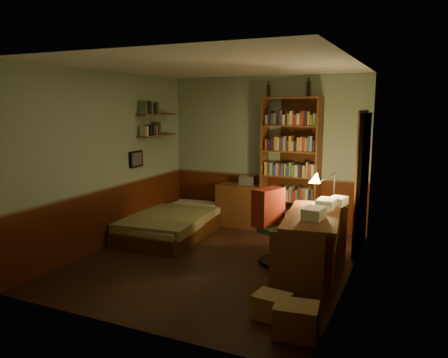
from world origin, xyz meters
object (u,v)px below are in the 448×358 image
at_px(bed, 174,216).
at_px(cardboard_box_a, 296,320).
at_px(mini_stereo, 247,180).
at_px(desk_lamp, 335,179).
at_px(bookshelf, 291,165).
at_px(desk, 312,246).
at_px(cardboard_box_b, 272,306).
at_px(office_chair, 279,231).
at_px(dresser, 241,206).

xyz_separation_m(bed, cardboard_box_a, (2.71, -2.33, -0.16)).
height_order(mini_stereo, desk_lamp, desk_lamp).
bearing_deg(bed, bookshelf, 28.33).
distance_m(desk, desk_lamp, 1.05).
distance_m(mini_stereo, cardboard_box_a, 3.88).
bearing_deg(cardboard_box_a, cardboard_box_b, 142.83).
xyz_separation_m(mini_stereo, cardboard_box_b, (1.51, -3.12, -0.68)).
xyz_separation_m(office_chair, cardboard_box_a, (0.71, -1.71, -0.31)).
relative_size(bookshelf, office_chair, 2.45).
height_order(dresser, cardboard_box_a, dresser).
bearing_deg(cardboard_box_a, desk_lamp, 92.47).
distance_m(bed, cardboard_box_b, 3.18).
xyz_separation_m(dresser, bookshelf, (0.85, 0.08, 0.75)).
bearing_deg(desk, cardboard_box_b, -103.31).
xyz_separation_m(desk, cardboard_box_a, (0.20, -1.44, -0.25)).
bearing_deg(desk_lamp, mini_stereo, 144.41).
height_order(office_chair, cardboard_box_a, office_chair).
relative_size(desk, office_chair, 1.64).
relative_size(mini_stereo, desk_lamp, 0.41).
height_order(desk_lamp, office_chair, desk_lamp).
distance_m(desk_lamp, office_chair, 1.02).
distance_m(bed, dresser, 1.23).
height_order(dresser, office_chair, office_chair).
bearing_deg(dresser, desk, -47.22).
relative_size(dresser, office_chair, 0.90).
bearing_deg(cardboard_box_b, cardboard_box_a, -37.17).
bearing_deg(desk, mini_stereo, 122.46).
height_order(bed, mini_stereo, mini_stereo).
bearing_deg(cardboard_box_a, mini_stereo, 118.55).
xyz_separation_m(dresser, cardboard_box_b, (1.56, -3.00, -0.24)).
bearing_deg(desk_lamp, desk, -99.46).
relative_size(desk, desk_lamp, 2.35).
bearing_deg(bookshelf, cardboard_box_a, -67.66).
bearing_deg(cardboard_box_b, bookshelf, 103.10).
relative_size(bed, desk, 1.37).
bearing_deg(desk, office_chair, 143.72).
relative_size(office_chair, cardboard_box_a, 2.28).
distance_m(bookshelf, cardboard_box_a, 3.61).
xyz_separation_m(desk, cardboard_box_b, (-0.11, -1.20, -0.28)).
bearing_deg(cardboard_box_b, office_chair, 104.89).
bearing_deg(office_chair, mini_stereo, 146.47).
distance_m(bookshelf, desk_lamp, 1.47).
relative_size(desk_lamp, cardboard_box_a, 1.59).
relative_size(dresser, desk_lamp, 1.29).
bearing_deg(cardboard_box_b, bed, 138.90).
distance_m(dresser, mini_stereo, 0.46).
distance_m(desk_lamp, cardboard_box_a, 2.40).
bearing_deg(bookshelf, mini_stereo, -177.77).
bearing_deg(desk, cardboard_box_a, -89.99).
height_order(desk_lamp, cardboard_box_a, desk_lamp).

